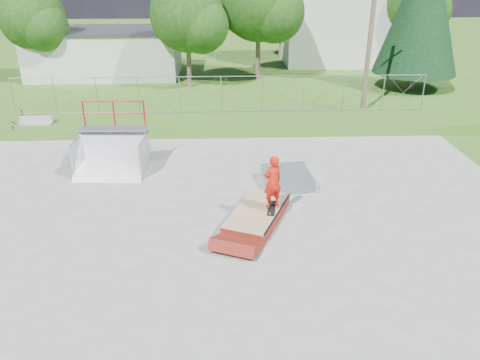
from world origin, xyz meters
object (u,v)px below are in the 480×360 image
at_px(grind_box, 257,216).
at_px(skater, 273,184).
at_px(quarter_pipe, 109,141).
at_px(flat_bank_ramp, 288,179).

height_order(grind_box, skater, skater).
relative_size(quarter_pipe, flat_bank_ramp, 1.41).
bearing_deg(quarter_pipe, skater, -32.36).
height_order(grind_box, flat_bank_ramp, flat_bank_ramp).
distance_m(grind_box, skater, 1.15).
relative_size(grind_box, skater, 1.85).
bearing_deg(grind_box, quarter_pipe, 165.83).
relative_size(quarter_pipe, skater, 1.53).
xyz_separation_m(grind_box, flat_bank_ramp, (1.27, 2.51, 0.05)).
relative_size(grind_box, flat_bank_ramp, 1.71).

